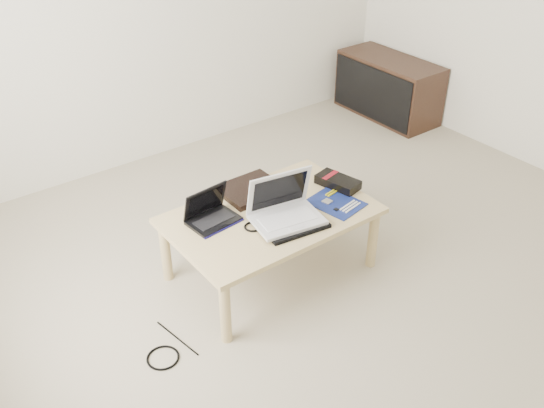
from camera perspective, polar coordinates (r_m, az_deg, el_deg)
ground at (r=3.48m, az=7.36°, el=-6.99°), size 4.00×4.00×0.00m
coffee_table at (r=3.30m, az=-0.12°, el=-1.58°), size 1.10×0.70×0.40m
media_cabinet at (r=5.35m, az=10.84°, el=10.71°), size 0.41×0.90×0.50m
book at (r=3.45m, az=-2.02°, el=1.38°), size 0.34×0.28×0.03m
netbook at (r=3.20m, az=-5.76°, el=-0.98°), size 0.28×0.21×0.19m
tablet at (r=3.23m, az=0.19°, el=-1.24°), size 0.28×0.24×0.01m
remote at (r=3.36m, az=0.33°, el=0.32°), size 0.06×0.23×0.02m
neoprene_sleeve at (r=3.17m, az=1.88°, el=-1.82°), size 0.37×0.29×0.02m
white_laptop at (r=3.17m, az=1.19°, el=-0.53°), size 0.40×0.31×0.26m
motherboard at (r=3.37m, az=6.04°, el=0.12°), size 0.27×0.32×0.01m
gpu_box at (r=3.51m, az=6.21°, el=2.07°), size 0.18×0.27×0.06m
cable_coil at (r=3.16m, az=-1.83°, el=-2.15°), size 0.10×0.10×0.01m
floor_cable_coil at (r=3.06m, az=-10.23°, el=-14.05°), size 0.20×0.20×0.01m
floor_cable_trail at (r=3.14m, az=-8.90°, el=-12.36°), size 0.06×0.32×0.01m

